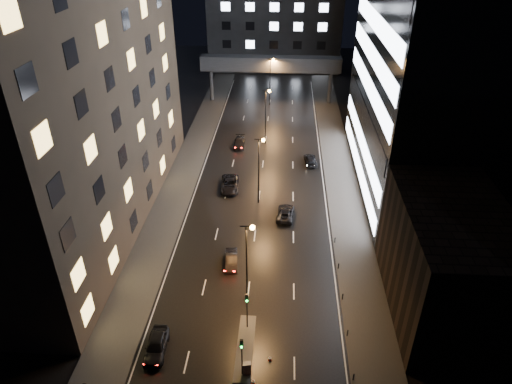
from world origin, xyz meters
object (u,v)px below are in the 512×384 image
car_away_b (231,260)px  car_toward_a (286,213)px  car_away_c (230,184)px  car_toward_b (310,160)px  car_away_d (239,143)px  car_away_a (156,345)px  utility_cabinet (247,368)px

car_away_b → car_toward_a: size_ratio=0.84×
car_away_c → car_toward_b: (12.49, 9.11, -0.10)m
car_away_c → car_toward_b: 15.46m
car_away_c → car_away_d: size_ratio=1.18×
car_away_b → car_away_a: bearing=-119.4°
car_toward_a → utility_cabinet: 25.66m
car_away_b → car_away_d: 32.49m
car_away_b → utility_cabinet: 15.39m
car_toward_a → car_toward_b: size_ratio=1.02×
car_toward_a → utility_cabinet: bearing=87.9°
car_away_a → car_away_c: car_away_a is taller
car_away_a → car_toward_a: (11.96, 23.46, -0.12)m
car_toward_b → car_toward_a: bearing=71.4°
car_away_c → utility_cabinet: bearing=-85.2°
car_away_a → car_away_b: 14.25m
car_away_a → car_away_c: 30.73m
car_away_d → car_away_a: bearing=-95.5°
car_away_a → car_away_b: bearing=64.3°
car_away_c → car_toward_a: 11.07m
car_toward_a → car_away_a: bearing=68.1°
car_away_b → car_toward_b: size_ratio=0.85×
car_toward_b → car_away_d: bearing=-30.0°
car_away_a → utility_cabinet: size_ratio=3.53×
car_away_b → car_toward_a: (6.31, 10.38, 0.01)m
car_toward_b → car_away_b: bearing=64.0°
car_away_b → car_away_c: (-2.20, 17.46, 0.12)m
car_away_b → car_away_c: 17.59m
car_away_a → car_toward_b: 42.73m
car_away_b → car_toward_b: (10.29, 26.57, 0.02)m
car_away_d → utility_cabinet: bearing=-84.8°
car_away_b → car_away_d: car_away_d is taller
car_away_b → car_away_c: size_ratio=0.71×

